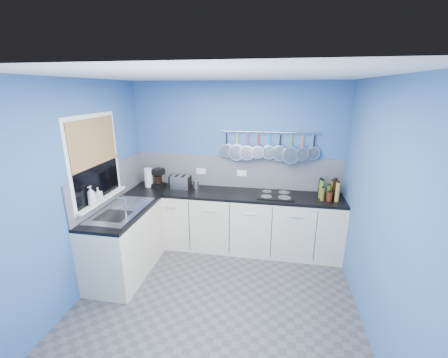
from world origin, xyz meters
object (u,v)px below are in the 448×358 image
(soap_bottle_b, at_px, (98,194))
(canister, at_px, (196,184))
(paper_towel, at_px, (149,177))
(soap_bottle_a, at_px, (91,196))
(coffee_maker, at_px, (158,178))
(toaster, at_px, (180,182))
(hob, at_px, (275,195))

(soap_bottle_b, relative_size, canister, 1.34)
(paper_towel, xyz_separation_m, canister, (0.76, 0.04, -0.08))
(soap_bottle_a, bearing_deg, canister, 52.75)
(coffee_maker, distance_m, canister, 0.61)
(soap_bottle_b, relative_size, toaster, 0.57)
(coffee_maker, height_order, canister, coffee_maker)
(paper_towel, bearing_deg, canister, 2.80)
(coffee_maker, relative_size, toaster, 0.94)
(soap_bottle_a, relative_size, coffee_maker, 0.84)
(paper_towel, height_order, hob, paper_towel)
(toaster, xyz_separation_m, canister, (0.24, 0.04, -0.03))
(canister, bearing_deg, soap_bottle_b, -130.61)
(hob, bearing_deg, canister, 175.59)
(toaster, bearing_deg, soap_bottle_a, -116.23)
(canister, bearing_deg, coffee_maker, -177.66)
(toaster, height_order, canister, toaster)
(soap_bottle_a, bearing_deg, hob, 27.81)
(soap_bottle_a, relative_size, paper_towel, 0.82)
(paper_towel, relative_size, coffee_maker, 1.02)
(canister, relative_size, hob, 0.25)
(paper_towel, distance_m, toaster, 0.52)
(toaster, bearing_deg, soap_bottle_b, -119.40)
(paper_towel, height_order, toaster, paper_towel)
(toaster, distance_m, canister, 0.25)
(soap_bottle_b, xyz_separation_m, hob, (2.16, 1.00, -0.23))
(coffee_maker, bearing_deg, soap_bottle_b, -91.68)
(soap_bottle_a, xyz_separation_m, soap_bottle_b, (0.00, 0.14, -0.03))
(soap_bottle_a, xyz_separation_m, toaster, (0.70, 1.20, -0.17))
(soap_bottle_b, bearing_deg, soap_bottle_a, -90.00)
(coffee_maker, bearing_deg, soap_bottle_a, -89.79)
(coffee_maker, xyz_separation_m, hob, (1.83, -0.07, -0.14))
(soap_bottle_b, bearing_deg, hob, 24.84)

